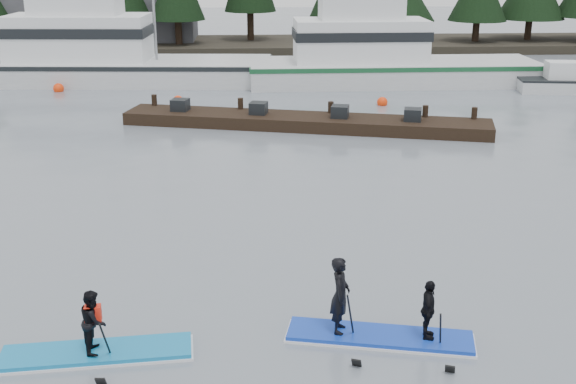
{
  "coord_description": "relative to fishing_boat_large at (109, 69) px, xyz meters",
  "views": [
    {
      "loc": [
        -0.99,
        -12.21,
        7.37
      ],
      "look_at": [
        0.0,
        6.0,
        1.1
      ],
      "focal_mm": 45.0,
      "sensor_mm": 36.0,
      "label": 1
    }
  ],
  "objects": [
    {
      "name": "ground",
      "position": [
        8.88,
        -28.94,
        -0.73
      ],
      "size": [
        160.0,
        160.0,
        0.0
      ],
      "primitive_type": "plane",
      "color": "slate",
      "rests_on": "ground"
    },
    {
      "name": "far_shore",
      "position": [
        8.88,
        13.06,
        -0.43
      ],
      "size": [
        70.0,
        8.0,
        0.6
      ],
      "primitive_type": "cube",
      "color": "#2D281E",
      "rests_on": "ground"
    },
    {
      "name": "treeline",
      "position": [
        8.88,
        13.06,
        -0.73
      ],
      "size": [
        60.0,
        4.0,
        8.0
      ],
      "primitive_type": null,
      "color": "black",
      "rests_on": "ground"
    },
    {
      "name": "waterfront_building",
      "position": [
        -5.12,
        15.06,
        1.77
      ],
      "size": [
        18.0,
        6.0,
        5.0
      ],
      "primitive_type": "cube",
      "color": "#4C4C51",
      "rests_on": "ground"
    },
    {
      "name": "fishing_boat_large",
      "position": [
        0.0,
        0.0,
        0.0
      ],
      "size": [
        17.33,
        5.85,
        9.7
      ],
      "rotation": [
        0.0,
        0.0,
        -0.07
      ],
      "color": "silver",
      "rests_on": "ground"
    },
    {
      "name": "fishing_boat_medium",
      "position": [
        15.47,
        -1.25,
        -0.06
      ],
      "size": [
        15.95,
        4.65,
        9.28
      ],
      "rotation": [
        0.0,
        0.0,
        0.01
      ],
      "color": "silver",
      "rests_on": "ground"
    },
    {
      "name": "floating_dock",
      "position": [
        10.21,
        -11.39,
        -0.47
      ],
      "size": [
        15.55,
        5.8,
        0.52
      ],
      "primitive_type": "cube",
      "rotation": [
        0.0,
        0.0,
        -0.25
      ],
      "color": "black",
      "rests_on": "ground"
    },
    {
      "name": "buoy_c",
      "position": [
        20.1,
        -1.18,
        -0.73
      ],
      "size": [
        0.58,
        0.58,
        0.58
      ],
      "primitive_type": "sphere",
      "color": "#FF3A0C",
      "rests_on": "ground"
    },
    {
      "name": "buoy_d",
      "position": [
        14.32,
        -7.03,
        -0.73
      ],
      "size": [
        0.51,
        0.51,
        0.51
      ],
      "primitive_type": "sphere",
      "color": "#FF3A0C",
      "rests_on": "ground"
    },
    {
      "name": "buoy_b",
      "position": [
        4.4,
        -6.01,
        -0.73
      ],
      "size": [
        0.48,
        0.48,
        0.48
      ],
      "primitive_type": "sphere",
      "color": "#FF3A0C",
      "rests_on": "ground"
    },
    {
      "name": "buoy_a",
      "position": [
        -2.19,
        -2.69,
        -0.73
      ],
      "size": [
        0.56,
        0.56,
        0.56
      ],
      "primitive_type": "sphere",
      "color": "#FF3A0C",
      "rests_on": "ground"
    },
    {
      "name": "paddleboard_solo",
      "position": [
        4.93,
        -29.08,
        -0.34
      ],
      "size": [
        3.6,
        1.22,
        1.82
      ],
      "rotation": [
        0.0,
        0.0,
        0.09
      ],
      "color": "#137AB7",
      "rests_on": "ground"
    },
    {
      "name": "paddleboard_duo",
      "position": [
        10.33,
        -28.77,
        -0.21
      ],
      "size": [
        3.72,
        1.68,
        2.17
      ],
      "rotation": [
        0.0,
        0.0,
        -0.21
      ],
      "color": "#133ABA",
      "rests_on": "ground"
    }
  ]
}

